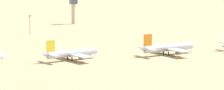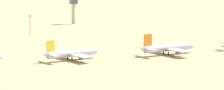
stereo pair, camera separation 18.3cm
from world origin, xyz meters
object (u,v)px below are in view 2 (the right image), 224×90
light_pole_west (30,24)px  parked_jet_yellow_3 (71,53)px  parked_jet_orange_4 (168,48)px  control_tower (74,8)px

light_pole_west → parked_jet_yellow_3: bearing=-96.0°
parked_jet_orange_4 → light_pole_west: 124.87m
parked_jet_yellow_3 → control_tower: control_tower is taller
control_tower → light_pole_west: size_ratio=1.52×
parked_jet_yellow_3 → control_tower: size_ratio=1.72×
parked_jet_orange_4 → control_tower: 171.83m
parked_jet_yellow_3 → light_pole_west: (11.94, 113.09, 4.06)m
parked_jet_orange_4 → light_pole_west: (-43.17, 117.11, 3.80)m
light_pole_west → parked_jet_orange_4: bearing=-69.8°
parked_jet_orange_4 → light_pole_west: bearing=102.9°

